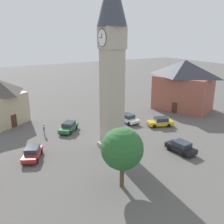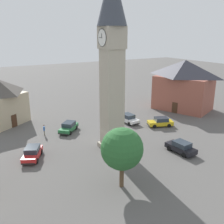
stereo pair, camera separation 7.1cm
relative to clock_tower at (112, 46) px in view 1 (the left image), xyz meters
The scene contains 10 objects.
ground_plane 13.37m from the clock_tower, 96.64° to the right, with size 200.00×200.00×0.00m, color #565451.
clock_tower is the anchor object (origin of this frame).
car_blue_kerb 16.31m from the clock_tower, 77.71° to the left, with size 4.44×3.42×1.53m.
car_silver_kerb 15.52m from the clock_tower, 18.50° to the left, with size 4.11×4.11×1.53m.
car_red_corner 15.54m from the clock_tower, 130.16° to the right, with size 4.25×2.05×1.53m.
car_white_side 17.15m from the clock_tower, 74.55° to the right, with size 3.11×4.46×1.53m.
car_black_far 16.42m from the clock_tower, 46.27° to the right, with size 4.23×2.01×1.53m.
pedestrian 16.66m from the clock_tower, 36.51° to the left, with size 0.52×0.34×1.69m.
tree 13.12m from the clock_tower, 155.46° to the left, with size 4.20×4.20×6.27m.
building_terrace_right 24.94m from the clock_tower, 68.05° to the right, with size 12.96×11.04×9.92m.
Camera 1 is at (-27.61, 16.34, 14.90)m, focal length 41.29 mm.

